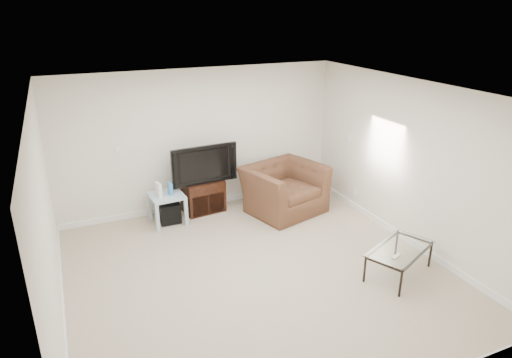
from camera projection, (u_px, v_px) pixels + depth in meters
name	position (u px, v px, depth m)	size (l,w,h in m)	color
floor	(258.00, 273.00, 6.31)	(5.00, 5.00, 0.00)	tan
ceiling	(258.00, 92.00, 5.41)	(5.00, 5.00, 0.00)	white
wall_back	(200.00, 140.00, 7.99)	(5.00, 0.02, 2.50)	silver
wall_left	(46.00, 225.00, 4.92)	(0.02, 5.00, 2.50)	silver
wall_right	(411.00, 164.00, 6.80)	(0.02, 5.00, 2.50)	silver
plate_back	(118.00, 150.00, 7.46)	(0.12, 0.02, 0.12)	white
plate_right_switch	(349.00, 137.00, 8.16)	(0.02, 0.09, 0.13)	white
plate_right_outlet	(354.00, 192.00, 8.24)	(0.02, 0.08, 0.12)	white
tv_stand	(203.00, 196.00, 8.13)	(0.69, 0.48, 0.58)	black
dvd_player	(203.00, 186.00, 8.03)	(0.35, 0.24, 0.05)	black
television	(202.00, 163.00, 7.88)	(1.09, 0.22, 0.68)	black
side_table	(167.00, 209.00, 7.68)	(0.54, 0.54, 0.52)	#A5BFC9
subwoofer	(169.00, 212.00, 7.74)	(0.34, 0.34, 0.34)	black
game_console	(159.00, 190.00, 7.47)	(0.05, 0.17, 0.24)	white
game_case	(170.00, 189.00, 7.56)	(0.05, 0.15, 0.20)	#337FCC
recliner	(284.00, 181.00, 8.03)	(1.29, 0.84, 1.12)	#4C2C1B
coffee_table	(398.00, 261.00, 6.22)	(1.02, 0.58, 0.40)	black
remote	(396.00, 256.00, 5.94)	(0.16, 0.04, 0.02)	#B2B2B7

